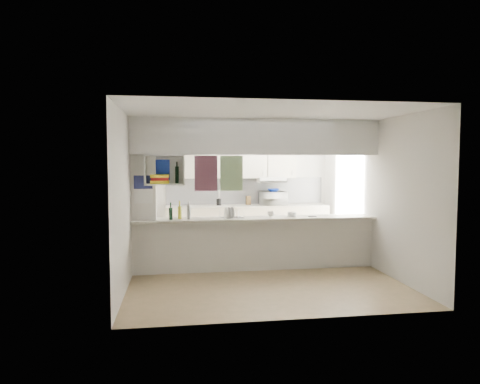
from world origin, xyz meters
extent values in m
plane|color=#957F56|center=(0.00, 0.00, 0.00)|extent=(4.80, 4.80, 0.00)
plane|color=white|center=(0.00, 0.00, 2.60)|extent=(4.80, 4.80, 0.00)
plane|color=silver|center=(0.00, 2.40, 1.30)|extent=(4.20, 0.00, 4.20)
plane|color=silver|center=(-2.10, 0.00, 1.30)|extent=(0.00, 4.80, 4.80)
plane|color=silver|center=(2.10, 0.00, 1.30)|extent=(0.00, 4.80, 4.80)
cube|color=silver|center=(0.00, 0.00, 0.44)|extent=(4.20, 0.15, 0.88)
cube|color=beige|center=(0.00, 0.00, 0.90)|extent=(4.20, 0.50, 0.04)
cube|color=white|center=(0.00, 0.00, 2.30)|extent=(4.20, 0.50, 0.60)
cube|color=silver|center=(-1.90, 0.00, 1.30)|extent=(0.40, 0.18, 2.60)
cube|color=#191E4C|center=(-1.90, -0.10, 1.55)|extent=(0.30, 0.01, 0.22)
cube|color=white|center=(-1.90, -0.10, 1.32)|extent=(0.30, 0.01, 0.24)
cube|color=#331626|center=(-0.85, 0.22, 1.68)|extent=(0.40, 0.02, 0.62)
cube|color=#1C6C81|center=(-0.40, 0.22, 1.68)|extent=(0.40, 0.02, 0.62)
cube|color=white|center=(-1.55, -0.10, 1.51)|extent=(0.65, 0.35, 0.02)
cube|color=white|center=(-1.55, -0.10, 1.99)|extent=(0.65, 0.35, 0.02)
cube|color=white|center=(-1.55, 0.06, 1.75)|extent=(0.65, 0.02, 0.50)
cube|color=white|center=(-1.86, -0.10, 1.75)|extent=(0.02, 0.35, 0.50)
cube|color=white|center=(-1.24, -0.10, 1.75)|extent=(0.02, 0.35, 0.50)
cube|color=gold|center=(-1.63, -0.10, 1.55)|extent=(0.30, 0.24, 0.05)
cube|color=red|center=(-1.63, -0.10, 1.60)|extent=(0.28, 0.22, 0.05)
cube|color=gold|center=(-1.63, -0.10, 1.65)|extent=(0.30, 0.24, 0.05)
cube|color=navy|center=(-1.60, 0.02, 1.75)|extent=(0.26, 0.02, 0.34)
cylinder|color=black|center=(-1.35, -0.10, 1.67)|extent=(0.06, 0.06, 0.28)
cube|color=beige|center=(0.20, 2.10, 0.45)|extent=(3.60, 0.60, 0.90)
cube|color=beige|center=(0.20, 2.10, 0.91)|extent=(3.60, 0.63, 0.03)
cube|color=silver|center=(0.20, 2.38, 1.22)|extent=(3.60, 0.03, 0.60)
cube|color=beige|center=(0.00, 2.23, 1.88)|extent=(2.62, 0.34, 0.72)
cube|color=white|center=(0.75, 2.16, 1.48)|extent=(0.60, 0.46, 0.12)
cube|color=silver|center=(0.75, 1.93, 1.45)|extent=(0.60, 0.02, 0.05)
imported|color=white|center=(0.78, 2.06, 1.07)|extent=(0.61, 0.47, 0.30)
imported|color=navy|center=(0.77, 2.03, 1.25)|extent=(0.26, 0.26, 0.06)
cube|color=silver|center=(-0.43, -0.02, 0.93)|extent=(0.42, 0.36, 0.01)
cylinder|color=white|center=(-0.52, -0.05, 1.03)|extent=(0.06, 0.18, 0.18)
cylinder|color=white|center=(-0.47, -0.03, 1.03)|extent=(0.06, 0.18, 0.18)
cylinder|color=white|center=(-0.41, -0.02, 1.03)|extent=(0.06, 0.18, 0.18)
imported|color=white|center=(0.25, -0.03, 0.98)|extent=(0.15, 0.15, 0.09)
cylinder|color=black|center=(-1.46, -0.08, 1.02)|extent=(0.06, 0.06, 0.20)
cylinder|color=black|center=(-1.46, -0.08, 1.16)|extent=(0.02, 0.02, 0.09)
cylinder|color=olive|center=(-1.31, 0.00, 1.03)|extent=(0.06, 0.06, 0.21)
cylinder|color=olive|center=(-1.31, 0.00, 1.18)|extent=(0.02, 0.02, 0.09)
cylinder|color=silver|center=(-1.16, -0.08, 1.03)|extent=(0.06, 0.06, 0.23)
cylinder|color=silver|center=(-1.16, -0.08, 1.19)|extent=(0.02, 0.02, 0.09)
cylinder|color=silver|center=(0.65, 0.02, 0.96)|extent=(0.15, 0.15, 0.08)
cube|color=black|center=(1.00, -0.05, 0.93)|extent=(0.14, 0.07, 0.01)
cylinder|color=black|center=(-0.44, 2.15, 1.00)|extent=(0.11, 0.11, 0.15)
cube|color=brown|center=(0.23, 2.18, 1.02)|extent=(0.11, 0.10, 0.20)
camera|label=1|loc=(-1.35, -7.24, 1.88)|focal=32.00mm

